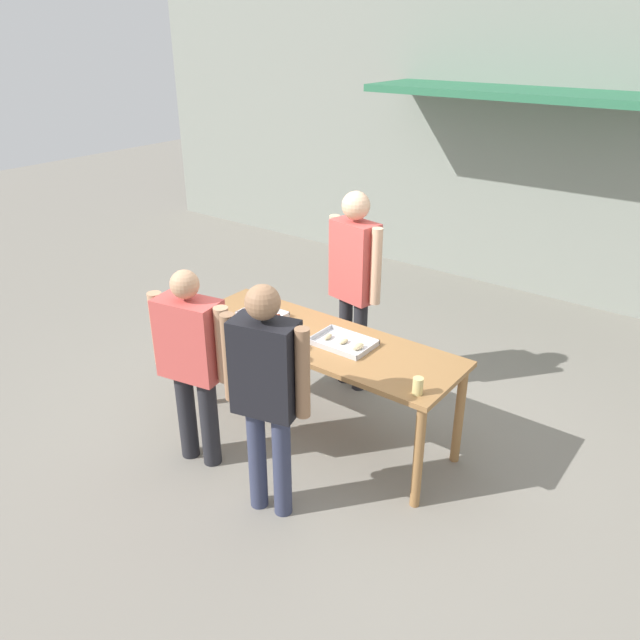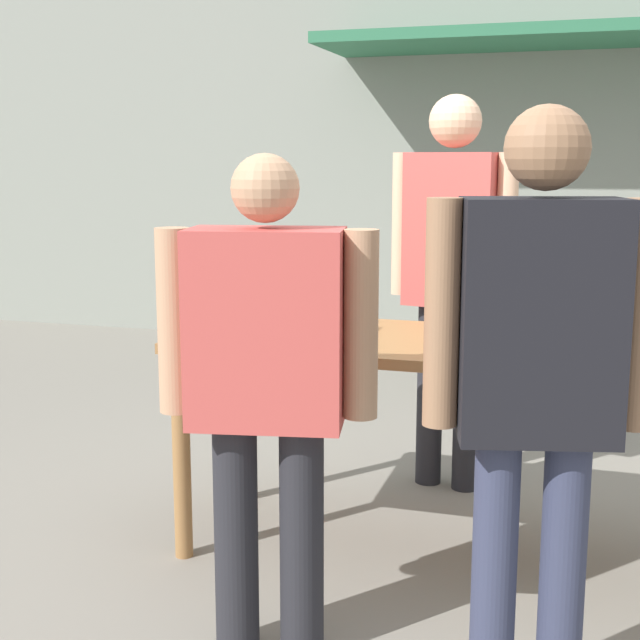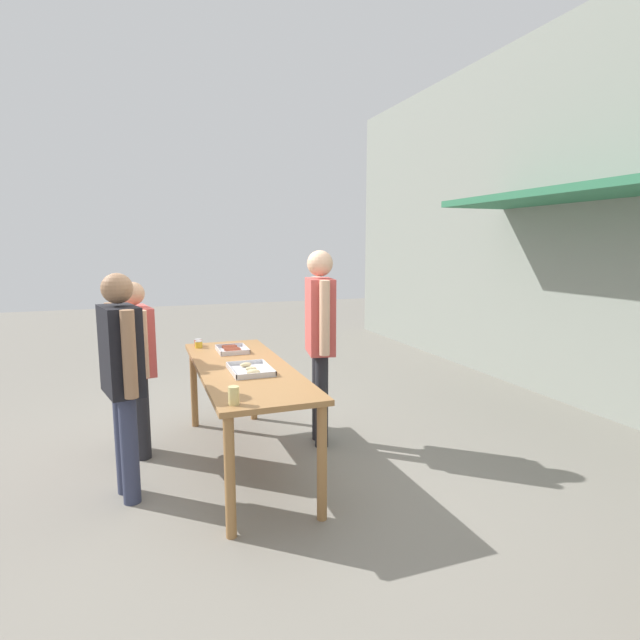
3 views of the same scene
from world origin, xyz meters
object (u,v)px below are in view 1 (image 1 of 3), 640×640
(beer_cup, at_px, (418,386))
(condiment_jar_mustard, at_px, (205,312))
(condiment_jar_ketchup, at_px, (213,315))
(food_tray_sausages, at_px, (262,315))
(food_tray_buns, at_px, (344,343))
(person_customer_holding_hotdog, at_px, (192,355))
(person_customer_with_cup, at_px, (266,385))
(person_server_behind_table, at_px, (354,274))

(beer_cup, bearing_deg, condiment_jar_mustard, 179.97)
(condiment_jar_ketchup, bearing_deg, food_tray_sausages, 44.42)
(food_tray_buns, height_order, person_customer_holding_hotdog, person_customer_holding_hotdog)
(food_tray_buns, xyz_separation_m, condiment_jar_ketchup, (-1.12, -0.28, 0.02))
(condiment_jar_mustard, bearing_deg, person_customer_holding_hotdog, -50.50)
(beer_cup, bearing_deg, food_tray_buns, 160.61)
(food_tray_buns, bearing_deg, person_customer_with_cup, -85.96)
(food_tray_buns, distance_m, beer_cup, 0.83)
(beer_cup, relative_size, person_customer_with_cup, 0.07)
(food_tray_buns, relative_size, condiment_jar_ketchup, 6.17)
(food_tray_sausages, height_order, person_server_behind_table, person_server_behind_table)
(condiment_jar_ketchup, xyz_separation_m, person_server_behind_table, (0.69, 1.03, 0.20))
(food_tray_sausages, distance_m, condiment_jar_ketchup, 0.40)
(condiment_jar_mustard, xyz_separation_m, condiment_jar_ketchup, (0.10, -0.01, 0.00))
(food_tray_sausages, xyz_separation_m, person_server_behind_table, (0.41, 0.75, 0.22))
(food_tray_buns, bearing_deg, food_tray_sausages, 179.93)
(food_tray_buns, height_order, person_server_behind_table, person_server_behind_table)
(food_tray_sausages, bearing_deg, food_tray_buns, -0.07)
(food_tray_sausages, relative_size, person_customer_holding_hotdog, 0.23)
(food_tray_buns, height_order, condiment_jar_ketchup, condiment_jar_ketchup)
(beer_cup, distance_m, person_server_behind_table, 1.60)
(person_customer_holding_hotdog, bearing_deg, food_tray_buns, -140.90)
(person_server_behind_table, bearing_deg, person_customer_with_cup, -63.27)
(condiment_jar_mustard, bearing_deg, food_tray_buns, 12.69)
(condiment_jar_ketchup, relative_size, beer_cup, 0.62)
(condiment_jar_mustard, bearing_deg, beer_cup, -0.03)
(food_tray_buns, relative_size, person_server_behind_table, 0.25)
(person_customer_with_cup, bearing_deg, condiment_jar_ketchup, -43.69)
(condiment_jar_ketchup, relative_size, person_customer_with_cup, 0.04)
(beer_cup, distance_m, person_customer_holding_hotdog, 1.63)
(condiment_jar_ketchup, bearing_deg, beer_cup, 0.17)
(beer_cup, height_order, person_server_behind_table, person_server_behind_table)
(condiment_jar_ketchup, bearing_deg, condiment_jar_mustard, 176.21)
(condiment_jar_mustard, height_order, person_customer_with_cup, person_customer_with_cup)
(person_server_behind_table, height_order, person_customer_with_cup, person_server_behind_table)
(food_tray_buns, xyz_separation_m, beer_cup, (0.78, -0.28, 0.04))
(person_server_behind_table, relative_size, person_customer_holding_hotdog, 1.17)
(person_server_behind_table, bearing_deg, beer_cup, -29.72)
(beer_cup, xyz_separation_m, person_customer_holding_hotdog, (-1.51, -0.59, -0.01))
(person_server_behind_table, bearing_deg, condiment_jar_mustard, -117.09)
(condiment_jar_mustard, height_order, beer_cup, beer_cup)
(condiment_jar_mustard, relative_size, person_customer_with_cup, 0.04)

